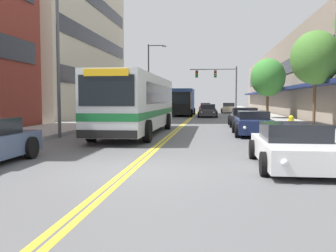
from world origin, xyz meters
TOP-DOWN VIEW (x-y plane):
  - ground_plane at (0.00, 37.00)m, footprint 240.00×240.00m
  - sidewalk_left at (-7.46, 37.00)m, footprint 3.92×106.00m
  - sidewalk_right at (7.46, 37.00)m, footprint 3.92×106.00m
  - centre_line at (0.00, 37.00)m, footprint 0.34×106.00m
  - office_tower_left at (-15.66, 28.51)m, footprint 12.08×22.62m
  - storefront_row_right at (13.65, 37.00)m, footprint 9.10×68.00m
  - city_bus at (-1.89, 10.47)m, footprint 2.81×12.06m
  - car_black_parked_left_near at (-4.28, 33.74)m, footprint 1.98×4.65m
  - car_silver_parked_left_mid at (-4.37, 27.36)m, footprint 2.15×4.88m
  - car_white_parked_right_foreground at (4.43, 1.02)m, footprint 2.17×4.52m
  - car_navy_parked_right_mid at (4.29, 10.32)m, footprint 2.02×4.56m
  - car_beige_parked_right_far at (4.40, 43.78)m, footprint 2.09×4.63m
  - car_charcoal_parked_right_end at (4.39, 16.98)m, footprint 2.16×4.59m
  - car_red_moving_lead at (1.03, 50.65)m, footprint 2.01×4.33m
  - car_dark_grey_moving_second at (1.67, 30.73)m, footprint 2.04×4.92m
  - box_truck at (-1.31, 33.57)m, footprint 2.69×7.77m
  - traffic_signal_mast at (3.08, 39.95)m, footprint 6.14×0.38m
  - street_lamp_left_near at (-4.98, 7.93)m, footprint 2.25×0.28m
  - street_lamp_left_far at (-5.01, 33.75)m, footprint 2.23×0.28m
  - street_tree_right_mid at (8.10, 13.20)m, footprint 2.85×2.85m
  - street_tree_right_far at (7.23, 25.98)m, footprint 3.17×3.17m
  - fire_hydrant at (5.95, 8.99)m, footprint 0.34×0.26m

SIDE VIEW (x-z plane):
  - ground_plane at x=0.00m, z-range 0.00..0.00m
  - centre_line at x=0.00m, z-range 0.00..0.01m
  - sidewalk_left at x=-7.46m, z-range 0.00..0.17m
  - sidewalk_right at x=7.46m, z-range 0.00..0.17m
  - car_white_parked_right_foreground at x=4.43m, z-range -0.04..1.17m
  - car_navy_parked_right_mid at x=4.29m, z-range -0.03..1.24m
  - car_charcoal_parked_right_end at x=4.39m, z-range -0.04..1.26m
  - car_black_parked_left_near at x=-4.28m, z-range -0.05..1.26m
  - car_red_moving_lead at x=1.03m, z-range -0.04..1.29m
  - fire_hydrant at x=5.95m, z-range 0.17..1.11m
  - car_dark_grey_moving_second at x=1.67m, z-range -0.05..1.33m
  - car_beige_parked_right_far at x=4.40m, z-range -0.06..1.35m
  - car_silver_parked_left_mid at x=-4.37m, z-range -0.04..1.34m
  - box_truck at x=-1.31m, z-range 0.05..3.16m
  - city_bus at x=-1.89m, z-range 0.20..3.30m
  - street_tree_right_far at x=7.23m, z-range 1.16..6.64m
  - storefront_row_right at x=13.65m, z-range 0.00..8.35m
  - street_tree_right_mid at x=8.10m, z-range 1.44..7.14m
  - traffic_signal_mast at x=3.08m, z-range 1.32..7.49m
  - street_lamp_left_near at x=-4.98m, z-range 0.74..8.28m
  - street_lamp_left_far at x=-5.01m, z-range 0.75..9.02m
  - office_tower_left at x=-15.66m, z-range 0.00..23.58m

